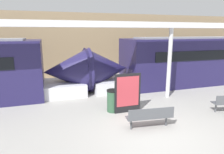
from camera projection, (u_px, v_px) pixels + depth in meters
The scene contains 8 objects.
ground_plane at pixel (152, 133), 7.09m from camera, with size 60.00×60.00×0.00m, color #9E9B96.
station_wall at pixel (91, 45), 16.17m from camera, with size 56.00×0.20×5.00m, color #9E8460.
train_left at pixel (212, 60), 14.52m from camera, with size 18.48×2.93×3.20m.
bench_near at pixel (150, 116), 7.35m from camera, with size 1.78×0.62×0.83m.
trash_bin at pixel (113, 101), 8.97m from camera, with size 0.55×0.55×1.01m.
poster_board at pixel (128, 93), 8.78m from camera, with size 1.21×0.07×1.77m.
support_column_near at pixel (169, 64), 10.69m from camera, with size 0.22×0.22×3.72m, color silver.
canopy_beam at pixel (172, 25), 10.25m from camera, with size 28.00×0.60×0.28m, color silver.
Camera 1 is at (-3.31, -5.74, 3.51)m, focal length 32.00 mm.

